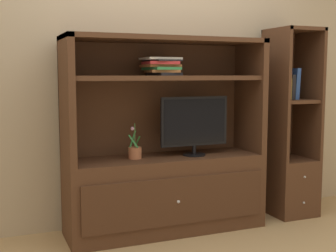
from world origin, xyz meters
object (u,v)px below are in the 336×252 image
object	(u,v)px
tv_monitor	(194,123)
potted_plant	(135,152)
magazine_stack	(161,66)
bookshelf_tall	(289,152)
media_console	(165,170)
upright_book_row	(287,86)

from	to	relation	value
tv_monitor	potted_plant	distance (m)	0.53
magazine_stack	bookshelf_tall	size ratio (longest dim) A/B	0.20
tv_monitor	bookshelf_tall	bearing A→B (deg)	3.19
tv_monitor	magazine_stack	xyz separation A→B (m)	(-0.27, 0.04, 0.46)
potted_plant	magazine_stack	world-z (taller)	magazine_stack
media_console	potted_plant	bearing A→B (deg)	-179.38
media_console	bookshelf_tall	size ratio (longest dim) A/B	0.96
tv_monitor	upright_book_row	world-z (taller)	upright_book_row
media_console	bookshelf_tall	bearing A→B (deg)	0.21
potted_plant	bookshelf_tall	world-z (taller)	bookshelf_tall
tv_monitor	bookshelf_tall	xyz separation A→B (m)	(0.97, 0.05, -0.30)
magazine_stack	potted_plant	bearing A→B (deg)	179.42
tv_monitor	bookshelf_tall	distance (m)	1.02
potted_plant	bookshelf_tall	distance (m)	1.47
media_console	tv_monitor	size ratio (longest dim) A/B	2.77
upright_book_row	magazine_stack	bearing A→B (deg)	179.91
upright_book_row	bookshelf_tall	bearing A→B (deg)	12.72
media_console	bookshelf_tall	distance (m)	1.21
media_console	upright_book_row	world-z (taller)	media_console
tv_monitor	potted_plant	size ratio (longest dim) A/B	2.09
magazine_stack	bookshelf_tall	distance (m)	1.46
media_console	magazine_stack	xyz separation A→B (m)	(-0.04, -0.01, 0.83)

